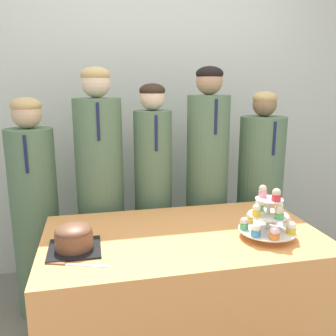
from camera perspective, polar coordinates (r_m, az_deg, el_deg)
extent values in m
cube|color=silver|center=(2.88, -3.66, 10.61)|extent=(9.00, 0.06, 2.70)
cube|color=#EF9951|center=(2.03, 2.30, -19.94)|extent=(1.41, 0.80, 0.73)
cube|color=black|center=(1.73, -14.75, -12.40)|extent=(0.24, 0.24, 0.01)
cylinder|color=brown|center=(1.71, -14.84, -11.02)|extent=(0.17, 0.17, 0.08)
ellipsoid|color=brown|center=(1.70, -14.92, -9.67)|extent=(0.17, 0.17, 0.06)
cube|color=silver|center=(1.58, -12.55, -15.01)|extent=(0.20, 0.08, 0.00)
cube|color=brown|center=(1.63, -17.53, -14.39)|extent=(0.09, 0.05, 0.01)
cylinder|color=silver|center=(1.84, 15.74, -7.76)|extent=(0.02, 0.02, 0.20)
cylinder|color=silver|center=(1.86, 15.63, -9.54)|extent=(0.28, 0.28, 0.01)
cylinder|color=silver|center=(1.83, 15.78, -7.23)|extent=(0.20, 0.20, 0.01)
cylinder|color=silver|center=(1.80, 15.93, -4.86)|extent=(0.13, 0.13, 0.01)
cylinder|color=orange|center=(1.75, 16.67, -10.43)|extent=(0.05, 0.05, 0.03)
sphere|color=silver|center=(1.74, 16.73, -9.63)|extent=(0.04, 0.04, 0.04)
cylinder|color=yellow|center=(1.84, 19.14, -9.52)|extent=(0.05, 0.05, 0.02)
sphere|color=white|center=(1.83, 19.21, -8.77)|extent=(0.04, 0.04, 0.04)
cylinder|color=white|center=(1.92, 18.44, -8.46)|extent=(0.04, 0.04, 0.03)
sphere|color=silver|center=(1.91, 18.49, -7.80)|extent=(0.04, 0.04, 0.04)
cylinder|color=orange|center=(1.96, 16.26, -7.91)|extent=(0.05, 0.05, 0.03)
sphere|color=silver|center=(1.95, 16.31, -7.21)|extent=(0.04, 0.04, 0.04)
cylinder|color=yellow|center=(1.92, 12.96, -8.07)|extent=(0.04, 0.04, 0.03)
sphere|color=#F4E5C6|center=(1.91, 13.00, -7.39)|extent=(0.04, 0.04, 0.04)
cylinder|color=#4CB766|center=(1.83, 12.11, -9.12)|extent=(0.04, 0.04, 0.03)
sphere|color=silver|center=(1.82, 12.15, -8.33)|extent=(0.04, 0.04, 0.04)
cylinder|color=#3893DB|center=(1.76, 13.88, -10.10)|extent=(0.05, 0.05, 0.03)
sphere|color=white|center=(1.75, 13.93, -9.25)|extent=(0.04, 0.04, 0.04)
cylinder|color=yellow|center=(1.78, 13.99, -7.05)|extent=(0.04, 0.04, 0.03)
sphere|color=#F4E5C6|center=(1.77, 14.03, -6.23)|extent=(0.04, 0.04, 0.04)
cylinder|color=#4CB766|center=(1.78, 17.39, -7.38)|extent=(0.04, 0.04, 0.03)
sphere|color=beige|center=(1.77, 17.44, -6.61)|extent=(0.04, 0.04, 0.04)
cylinder|color=yellow|center=(1.87, 17.36, -6.35)|extent=(0.04, 0.04, 0.03)
sphere|color=white|center=(1.87, 17.41, -5.63)|extent=(0.04, 0.04, 0.04)
cylinder|color=#4CB766|center=(1.87, 14.43, -6.16)|extent=(0.05, 0.05, 0.03)
sphere|color=white|center=(1.87, 14.48, -5.42)|extent=(0.04, 0.04, 0.04)
cylinder|color=pink|center=(1.82, 14.94, -4.02)|extent=(0.04, 0.04, 0.03)
sphere|color=beige|center=(1.82, 14.98, -3.22)|extent=(0.04, 0.04, 0.04)
cylinder|color=#E5333D|center=(1.78, 16.96, -4.61)|extent=(0.04, 0.04, 0.03)
sphere|color=beige|center=(1.77, 17.02, -3.78)|extent=(0.04, 0.04, 0.04)
cylinder|color=#567556|center=(2.43, -20.35, -8.50)|extent=(0.29, 0.29, 1.22)
sphere|color=#D6AD89|center=(2.28, -21.73, 8.08)|extent=(0.18, 0.18, 0.18)
ellipsoid|color=tan|center=(2.28, -21.84, 9.29)|extent=(0.18, 0.18, 0.10)
cube|color=#191E47|center=(2.17, -21.84, 2.03)|extent=(0.02, 0.01, 0.22)
cylinder|color=#567556|center=(2.37, -10.65, -6.14)|extent=(0.30, 0.30, 1.40)
sphere|color=beige|center=(2.25, -11.50, 13.19)|extent=(0.18, 0.18, 0.18)
ellipsoid|color=tan|center=(2.25, -11.56, 14.43)|extent=(0.18, 0.18, 0.10)
cube|color=#191E47|center=(2.11, -11.15, 7.28)|extent=(0.02, 0.01, 0.22)
cylinder|color=#567556|center=(2.42, -2.36, -6.56)|extent=(0.25, 0.25, 1.32)
sphere|color=beige|center=(2.28, -2.53, 11.21)|extent=(0.16, 0.16, 0.16)
ellipsoid|color=#332319|center=(2.28, -2.54, 12.33)|extent=(0.16, 0.16, 0.09)
cube|color=#191E47|center=(2.18, -1.91, 5.57)|extent=(0.02, 0.01, 0.22)
cylinder|color=#567556|center=(2.49, 6.18, -4.89)|extent=(0.28, 0.28, 1.41)
sphere|color=tan|center=(2.37, 6.66, 13.64)|extent=(0.17, 0.17, 0.17)
ellipsoid|color=black|center=(2.38, 6.69, 14.79)|extent=(0.18, 0.18, 0.10)
cube|color=#191E47|center=(2.25, 7.70, 8.11)|extent=(0.02, 0.01, 0.22)
cylinder|color=#567556|center=(2.66, 14.34, -5.69)|extent=(0.32, 0.32, 1.27)
sphere|color=#8E6B4C|center=(2.53, 15.24, 9.81)|extent=(0.16, 0.16, 0.16)
ellipsoid|color=tan|center=(2.53, 15.30, 10.81)|extent=(0.17, 0.17, 0.09)
cube|color=#191E47|center=(2.41, 16.69, 4.54)|extent=(0.02, 0.01, 0.22)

